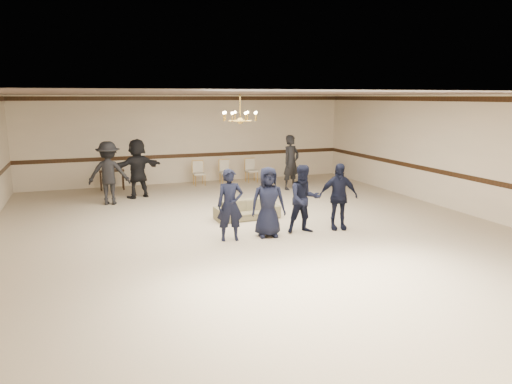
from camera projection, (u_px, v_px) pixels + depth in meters
The scene contains 16 objects.
room at pixel (254, 164), 11.20m from camera, with size 12.01×14.01×3.21m.
chair_rail at pixel (190, 155), 17.76m from camera, with size 12.00×0.02×0.14m, color black.
crown_molding at pixel (189, 98), 17.35m from camera, with size 12.00×0.02×0.14m, color black.
chandelier at pixel (240, 108), 11.88m from camera, with size 0.94×0.94×0.89m, color #B9913B, non-canonical shape.
boy_a at pixel (230, 205), 10.54m from camera, with size 0.58×0.38×1.60m, color black.
boy_b at pixel (268, 202), 10.84m from camera, with size 0.78×0.51×1.60m, color black.
boy_c at pixel (304, 199), 11.15m from camera, with size 0.78×0.61×1.60m, color black.
boy_d at pixel (338, 196), 11.45m from camera, with size 0.94×0.39×1.60m, color black.
settee at pixel (247, 210), 12.52m from camera, with size 1.67×0.65×0.49m, color brown.
adult_left at pixel (109, 173), 14.09m from camera, with size 1.21×0.69×1.87m, color black.
adult_mid at pixel (137, 168), 15.04m from camera, with size 1.73×0.55×1.87m, color black.
adult_right at pixel (291, 162), 16.38m from camera, with size 0.68×0.45×1.87m, color black.
banquet_chair_left at pixel (199, 173), 17.21m from camera, with size 0.42×0.42×0.87m, color beige, non-canonical shape.
banquet_chair_mid at pixel (226, 172), 17.55m from camera, with size 0.42×0.42×0.87m, color beige, non-canonical shape.
banquet_chair_right at pixel (251, 171), 17.88m from camera, with size 0.42×0.42×0.87m, color beige, non-canonical shape.
console_table at pixel (112, 180), 16.40m from camera, with size 0.82×0.35×0.69m, color black.
Camera 1 is at (-3.76, -10.46, 3.15)m, focal length 33.66 mm.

